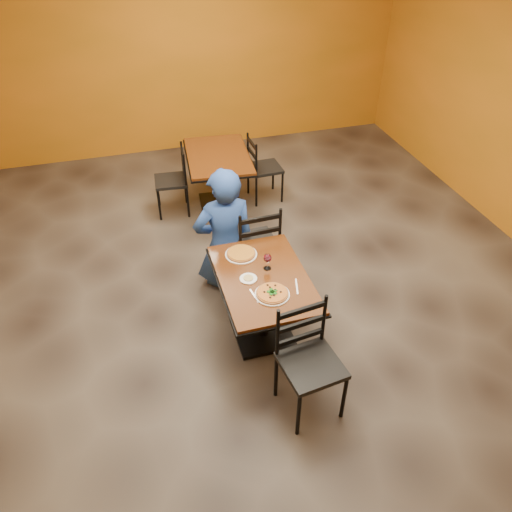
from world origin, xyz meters
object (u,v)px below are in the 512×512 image
object	(u,v)px
chair_second_right	(265,168)
plate_main	(272,294)
table_second	(219,168)
plate_far	(241,254)
chair_second_left	(171,181)
pizza_main	(272,293)
pizza_far	(241,253)
side_plate	(248,279)
chair_main_near	(311,366)
table_main	(263,293)
wine_glass	(267,261)
diner	(224,228)
chair_main_far	(254,243)

from	to	relation	value
chair_second_right	plate_main	world-z (taller)	chair_second_right
table_second	plate_far	distance (m)	2.19
chair_second_left	pizza_main	world-z (taller)	chair_second_left
chair_second_left	plate_far	world-z (taller)	chair_second_left
plate_main	pizza_far	xyz separation A→B (m)	(-0.11, 0.63, 0.02)
plate_far	side_plate	distance (m)	0.37
chair_main_near	side_plate	world-z (taller)	chair_main_near
table_main	chair_second_right	distance (m)	2.67
pizza_far	chair_second_right	bearing A→B (deg)	67.30
chair_second_right	plate_far	xyz separation A→B (m)	(-0.91, -2.17, 0.29)
pizza_main	pizza_far	bearing A→B (deg)	100.20
plate_main	wine_glass	bearing A→B (deg)	79.48
table_second	diner	world-z (taller)	diner
pizza_main	plate_far	xyz separation A→B (m)	(-0.11, 0.63, -0.02)
side_plate	pizza_main	bearing A→B (deg)	-61.54
chair_second_left	wine_glass	world-z (taller)	wine_glass
pizza_main	wine_glass	xyz separation A→B (m)	(0.07, 0.36, 0.07)
chair_main_near	pizza_main	world-z (taller)	chair_main_near
chair_second_left	diner	bearing A→B (deg)	17.08
chair_main_far	wine_glass	world-z (taller)	chair_main_far
table_second	pizza_main	distance (m)	2.81
diner	pizza_far	bearing A→B (deg)	91.58
chair_second_left	pizza_main	bearing A→B (deg)	14.86
chair_second_right	wine_glass	size ratio (longest dim) A/B	5.11
pizza_far	side_plate	xyz separation A→B (m)	(-0.03, -0.37, -0.02)
chair_main_near	plate_main	world-z (taller)	chair_main_near
chair_main_near	side_plate	size ratio (longest dim) A/B	6.43
table_main	chair_second_left	xyz separation A→B (m)	(-0.50, 2.55, -0.10)
pizza_main	plate_far	size ratio (longest dim) A/B	0.92
table_second	chair_second_right	bearing A→B (deg)	0.00
table_second	pizza_far	xyz separation A→B (m)	(-0.26, -2.17, 0.21)
chair_main_far	side_plate	world-z (taller)	chair_main_far
chair_second_left	plate_main	bearing A→B (deg)	14.86
chair_second_left	chair_second_right	xyz separation A→B (m)	(1.29, 0.00, 0.00)
plate_main	plate_far	size ratio (longest dim) A/B	1.00
pizza_far	chair_second_left	bearing A→B (deg)	100.14
plate_far	chair_second_left	bearing A→B (deg)	100.14
table_main	diner	world-z (taller)	diner
table_second	chair_second_right	distance (m)	0.65
side_plate	chair_main_far	bearing A→B (deg)	70.82
pizza_main	plate_far	world-z (taller)	pizza_main
pizza_main	diner	bearing A→B (deg)	97.14
plate_far	table_main	bearing A→B (deg)	-73.89
table_main	chair_main_near	bearing A→B (deg)	-81.71
chair_main_far	chair_second_right	xyz separation A→B (m)	(0.65, 1.71, -0.06)
pizza_main	table_second	bearing A→B (deg)	87.02
plate_main	pizza_main	bearing A→B (deg)	0.00
chair_second_left	chair_second_right	bearing A→B (deg)	94.70
table_second	plate_main	size ratio (longest dim) A/B	4.17
table_main	chair_main_far	xyz separation A→B (m)	(0.15, 0.84, -0.04)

